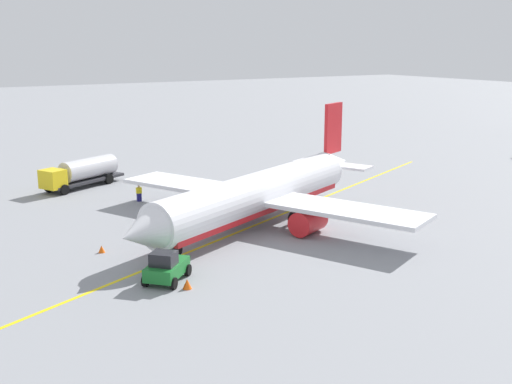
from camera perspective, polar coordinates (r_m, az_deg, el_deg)
ground_plane at (r=56.42m, az=0.00°, el=-2.97°), size 400.00×400.00×0.00m
airplane at (r=56.14m, az=0.29°, el=-0.23°), size 31.77×29.47×9.69m
fuel_tanker at (r=73.38m, az=-15.36°, el=1.75°), size 10.34×6.72×3.15m
pushback_tug at (r=43.51m, az=-8.06°, el=-6.70°), size 4.04×4.02×2.20m
refueling_worker at (r=65.63m, az=-10.46°, el=-0.13°), size 0.53×0.37×1.71m
safety_cone_nose at (r=50.48m, az=-13.69°, el=-4.99°), size 0.51×0.51×0.57m
safety_cone_wingtip at (r=42.31m, az=-6.20°, el=-8.20°), size 0.61×0.61×0.68m
taxi_line_marking at (r=56.42m, az=0.00°, el=-2.96°), size 68.33×30.93×0.01m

